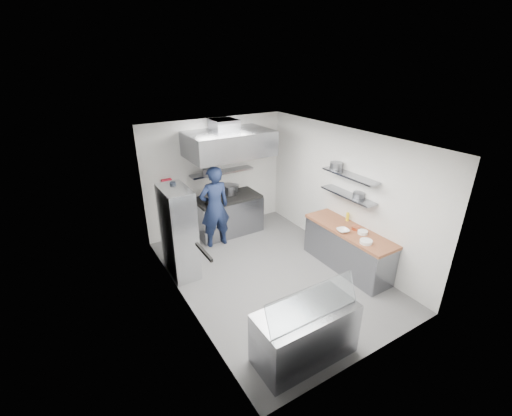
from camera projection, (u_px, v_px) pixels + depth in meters
floor at (271, 274)px, 7.02m from camera, size 5.00×5.00×0.00m
ceiling at (274, 138)px, 5.88m from camera, size 5.00×5.00×0.00m
wall_back at (216, 176)px, 8.40m from camera, size 3.60×2.80×0.02m
wall_front at (378, 279)px, 4.50m from camera, size 3.60×2.80×0.02m
wall_left at (181, 236)px, 5.60m from camera, size 2.80×5.00×0.02m
wall_right at (342, 194)px, 7.30m from camera, size 2.80×5.00×0.02m
gas_range at (228, 216)px, 8.53m from camera, size 1.60×0.80×0.90m
cooktop at (228, 198)px, 8.33m from camera, size 1.57×0.78×0.06m
stock_pot_left at (211, 198)px, 7.99m from camera, size 0.30×0.30×0.20m
stock_pot_mid at (229, 190)px, 8.42m from camera, size 0.37×0.37×0.24m
stock_pot_right at (234, 188)px, 8.65m from camera, size 0.25×0.25×0.16m
over_range_shelf at (222, 172)px, 8.28m from camera, size 1.60×0.30×0.04m
shelf_pot_a at (209, 173)px, 7.89m from camera, size 0.29×0.29×0.18m
extractor_hood at (229, 144)px, 7.64m from camera, size 1.90×1.15×0.55m
hood_duct at (224, 125)px, 7.66m from camera, size 0.55×0.55×0.24m
red_firebox at (167, 185)px, 7.76m from camera, size 0.22×0.10×0.26m
chef at (215, 207)px, 7.74m from camera, size 0.72×0.49×1.92m
wire_rack at (179, 232)px, 6.71m from camera, size 0.50×0.90×1.85m
rack_bin_a at (181, 240)px, 6.67m from camera, size 0.17×0.21×0.19m
rack_bin_b at (171, 208)px, 6.84m from camera, size 0.15×0.19×0.17m
rack_jar at (173, 187)px, 6.55m from camera, size 0.12×0.12×0.18m
knife_strip at (204, 252)px, 4.85m from camera, size 0.04×0.55×0.05m
prep_counter_base at (347, 250)px, 7.08m from camera, size 0.62×2.00×0.84m
prep_counter_top at (349, 230)px, 6.90m from camera, size 0.65×2.04×0.06m
plate_stack_a at (366, 242)px, 6.36m from camera, size 0.23×0.23×0.06m
plate_stack_b at (363, 232)px, 6.70m from camera, size 0.19×0.19×0.06m
copper_pan at (356, 228)px, 6.86m from camera, size 0.17×0.17×0.06m
squeeze_bottle at (348, 217)px, 7.21m from camera, size 0.07×0.07×0.18m
mixing_bowl at (343, 231)px, 6.77m from camera, size 0.28×0.28×0.06m
wall_shelf_lower at (348, 195)px, 6.95m from camera, size 0.30×1.30×0.04m
wall_shelf_upper at (350, 176)px, 6.78m from camera, size 0.30×1.30×0.04m
shelf_pot_c at (359, 195)px, 6.79m from camera, size 0.23×0.23×0.10m
shelf_pot_d at (336, 166)px, 7.09m from camera, size 0.26×0.26×0.14m
display_case at (305, 334)px, 4.93m from camera, size 1.50×0.70×0.85m
display_glass at (313, 303)px, 4.58m from camera, size 1.47×0.19×0.42m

